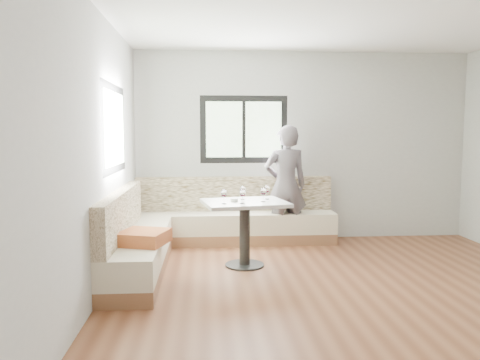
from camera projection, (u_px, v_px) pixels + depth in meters
name	position (u px, v px, depth m)	size (l,w,h in m)	color
room	(346.00, 152.00, 4.63)	(5.01, 5.01, 2.81)	brown
banquette	(197.00, 230.00, 6.16)	(2.90, 2.80, 0.95)	brown
table	(245.00, 218.00, 5.60)	(1.08, 0.91, 0.79)	black
person	(286.00, 185.00, 6.71)	(0.62, 0.41, 1.71)	#5B5359
olive_ramekin	(234.00, 200.00, 5.57)	(0.09, 0.09, 0.04)	white
wine_glass_a	(224.00, 194.00, 5.36)	(0.08, 0.08, 0.17)	white
wine_glass_b	(243.00, 193.00, 5.38)	(0.08, 0.08, 0.17)	white
wine_glass_c	(263.00, 192.00, 5.52)	(0.08, 0.08, 0.17)	white
wine_glass_d	(243.00, 190.00, 5.69)	(0.08, 0.08, 0.17)	white
wine_glass_e	(267.00, 190.00, 5.73)	(0.08, 0.08, 0.17)	white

